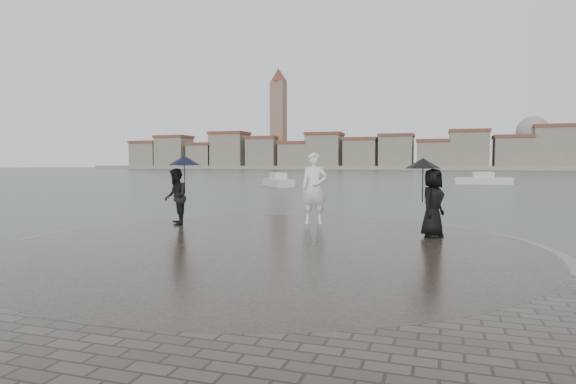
% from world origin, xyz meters
% --- Properties ---
extents(ground, '(400.00, 400.00, 0.00)m').
position_xyz_m(ground, '(0.00, 0.00, 0.00)').
color(ground, '#2B3835').
rests_on(ground, ground).
extents(kerb_ring, '(12.50, 12.50, 0.32)m').
position_xyz_m(kerb_ring, '(0.00, 3.50, 0.16)').
color(kerb_ring, gray).
rests_on(kerb_ring, ground).
extents(quay_tip, '(11.90, 11.90, 0.36)m').
position_xyz_m(quay_tip, '(0.00, 3.50, 0.18)').
color(quay_tip, '#2D261E').
rests_on(quay_tip, ground).
extents(statue, '(0.89, 0.71, 2.14)m').
position_xyz_m(statue, '(0.07, 7.10, 1.43)').
color(statue, white).
rests_on(statue, quay_tip).
extents(visitor_left, '(1.23, 1.10, 2.04)m').
position_xyz_m(visitor_left, '(-3.70, 5.65, 1.45)').
color(visitor_left, black).
rests_on(visitor_left, quay_tip).
extents(visitor_right, '(1.11, 1.04, 1.95)m').
position_xyz_m(visitor_right, '(3.46, 5.52, 1.43)').
color(visitor_right, black).
rests_on(visitor_right, quay_tip).
extents(far_skyline, '(260.00, 20.00, 37.00)m').
position_xyz_m(far_skyline, '(-6.29, 160.71, 5.61)').
color(far_skyline, gray).
rests_on(far_skyline, ground).
extents(boats, '(33.89, 13.93, 1.50)m').
position_xyz_m(boats, '(5.23, 41.87, 0.38)').
color(boats, beige).
rests_on(boats, ground).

